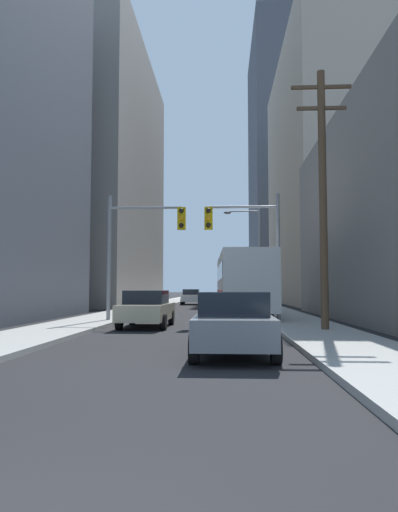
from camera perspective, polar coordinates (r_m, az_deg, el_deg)
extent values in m
cube|color=#9E9E99|center=(52.89, -3.79, -5.53)|extent=(2.83, 160.00, 0.15)
cube|color=#9E9E99|center=(52.63, 6.63, -5.53)|extent=(2.83, 160.00, 0.15)
cube|color=silver|center=(26.45, 5.19, -3.12)|extent=(2.90, 11.58, 2.90)
cube|color=black|center=(26.44, 2.45, -2.00)|extent=(0.39, 10.57, 0.80)
cube|color=red|center=(26.43, 2.45, -4.39)|extent=(0.39, 10.57, 0.28)
cylinder|color=black|center=(30.47, 2.69, -5.96)|extent=(0.32, 1.00, 1.00)
cylinder|color=black|center=(30.55, 7.13, -5.93)|extent=(0.32, 1.00, 1.00)
cylinder|color=black|center=(23.24, 2.60, -6.61)|extent=(0.32, 1.00, 1.00)
cylinder|color=black|center=(23.34, 8.42, -6.56)|extent=(0.32, 1.00, 1.00)
cube|color=slate|center=(11.63, 4.13, -8.61)|extent=(1.83, 4.21, 0.65)
cube|color=black|center=(11.44, 4.13, -5.67)|extent=(1.60, 1.91, 0.55)
cylinder|color=black|center=(13.01, 0.15, -9.55)|extent=(0.22, 0.64, 0.64)
cylinder|color=black|center=(13.04, 7.87, -9.50)|extent=(0.22, 0.64, 0.64)
cylinder|color=black|center=(10.34, -0.59, -11.02)|extent=(0.22, 0.64, 0.64)
cylinder|color=black|center=(10.38, 9.15, -10.94)|extent=(0.22, 0.64, 0.64)
cube|color=#C6B793|center=(20.00, -6.23, -6.61)|extent=(1.92, 4.25, 0.65)
cube|color=black|center=(19.83, -6.29, -4.90)|extent=(1.64, 1.94, 0.55)
cylinder|color=black|center=(21.49, -7.95, -7.27)|extent=(0.22, 0.64, 0.64)
cylinder|color=black|center=(21.23, -3.33, -7.35)|extent=(0.22, 0.64, 0.64)
cylinder|color=black|center=(18.86, -9.51, -7.74)|extent=(0.22, 0.64, 0.64)
cylinder|color=black|center=(18.57, -4.25, -7.84)|extent=(0.22, 0.64, 0.64)
cube|color=#141E4C|center=(35.87, 3.48, -5.41)|extent=(1.81, 4.20, 0.65)
cube|color=black|center=(35.71, 3.48, -4.46)|extent=(1.59, 1.90, 0.55)
cylinder|color=black|center=(37.22, 2.13, -5.86)|extent=(0.22, 0.64, 0.64)
cylinder|color=black|center=(37.24, 4.80, -5.85)|extent=(0.22, 0.64, 0.64)
cylinder|color=black|center=(34.54, 2.06, -6.01)|extent=(0.22, 0.64, 0.64)
cylinder|color=black|center=(34.55, 4.94, -6.00)|extent=(0.22, 0.64, 0.64)
cube|color=white|center=(47.97, -0.92, -5.03)|extent=(1.81, 4.20, 0.65)
cube|color=black|center=(47.82, -0.93, -4.32)|extent=(1.59, 1.90, 0.55)
cylinder|color=black|center=(49.39, -1.82, -5.37)|extent=(0.22, 0.64, 0.64)
cylinder|color=black|center=(49.27, 0.20, -5.38)|extent=(0.22, 0.64, 0.64)
cylinder|color=black|center=(46.71, -2.09, -5.46)|extent=(0.22, 0.64, 0.64)
cylinder|color=black|center=(46.59, 0.03, -5.47)|extent=(0.22, 0.64, 0.64)
cylinder|color=gray|center=(22.84, -10.69, -0.31)|extent=(0.18, 0.18, 6.00)
cylinder|color=gray|center=(22.77, -6.40, 5.73)|extent=(3.42, 0.12, 0.12)
cube|color=gold|center=(22.48, -2.09, 4.48)|extent=(0.38, 0.30, 1.05)
sphere|color=black|center=(22.36, -2.13, 5.41)|extent=(0.24, 0.24, 0.24)
sphere|color=#F9A514|center=(22.31, -2.13, 4.55)|extent=(0.24, 0.24, 0.24)
sphere|color=black|center=(22.26, -2.13, 3.68)|extent=(0.24, 0.24, 0.24)
cylinder|color=gray|center=(22.34, 9.44, -0.25)|extent=(0.18, 0.18, 6.00)
cylinder|color=gray|center=(22.49, 5.27, 5.85)|extent=(3.22, 0.12, 0.12)
cube|color=gold|center=(22.40, 1.15, 4.51)|extent=(0.38, 0.30, 1.05)
sphere|color=black|center=(22.29, 1.13, 5.44)|extent=(0.24, 0.24, 0.24)
sphere|color=#F9A514|center=(22.23, 1.13, 4.57)|extent=(0.24, 0.24, 0.24)
sphere|color=black|center=(22.19, 1.13, 3.71)|extent=(0.24, 0.24, 0.24)
cylinder|color=gray|center=(57.66, 5.47, -2.48)|extent=(0.18, 0.18, 6.00)
cylinder|color=gray|center=(57.72, 4.05, -0.11)|extent=(2.85, 0.12, 0.12)
cube|color=gold|center=(57.68, 2.63, -0.63)|extent=(0.38, 0.30, 1.05)
sphere|color=black|center=(57.53, 2.63, -0.28)|extent=(0.24, 0.24, 0.24)
sphere|color=black|center=(57.51, 2.63, -0.62)|extent=(0.24, 0.24, 0.24)
sphere|color=#19D833|center=(57.49, 2.63, -0.96)|extent=(0.24, 0.24, 0.24)
cylinder|color=brown|center=(18.04, 14.57, 6.49)|extent=(0.28, 0.28, 9.63)
cube|color=brown|center=(19.24, 14.34, 18.94)|extent=(2.20, 0.12, 0.12)
cube|color=brown|center=(18.95, 14.39, 16.70)|extent=(1.80, 0.12, 0.12)
cylinder|color=gray|center=(35.24, 7.22, -0.36)|extent=(0.16, 0.16, 7.50)
cylinder|color=gray|center=(35.56, 5.30, 5.35)|extent=(2.33, 0.10, 0.10)
ellipsoid|color=#4C4C51|center=(35.52, 3.41, 5.19)|extent=(0.56, 0.32, 0.20)
cube|color=gray|center=(53.23, -14.50, 8.98)|extent=(15.37, 27.62, 26.69)
cube|color=#B7A893|center=(54.50, 19.75, 8.88)|extent=(18.82, 28.64, 26.87)
cube|color=#4C515B|center=(98.60, 10.66, 10.40)|extent=(14.56, 28.94, 51.66)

